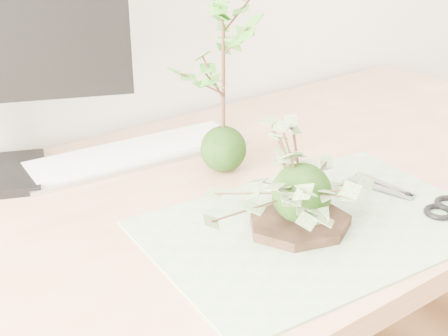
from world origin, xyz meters
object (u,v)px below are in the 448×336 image
(ivy_kokedama, at_px, (303,167))
(keyboard, at_px, (135,153))
(desk, at_px, (231,237))
(maple_kokedama, at_px, (223,37))

(ivy_kokedama, relative_size, keyboard, 0.68)
(desk, bearing_deg, keyboard, 105.63)
(ivy_kokedama, relative_size, maple_kokedama, 0.86)
(ivy_kokedama, height_order, maple_kokedama, maple_kokedama)
(keyboard, bearing_deg, ivy_kokedama, -74.99)
(desk, xyz_separation_m, ivy_kokedama, (0.01, -0.16, 0.19))
(ivy_kokedama, xyz_separation_m, keyboard, (-0.07, 0.38, -0.10))
(ivy_kokedama, bearing_deg, keyboard, 100.11)
(keyboard, bearing_deg, maple_kokedama, -49.89)
(maple_kokedama, bearing_deg, ivy_kokedama, -98.01)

